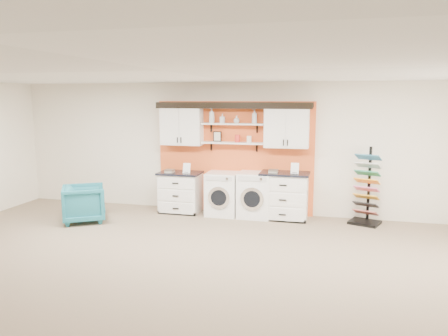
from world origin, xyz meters
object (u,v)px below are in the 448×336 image
(base_cabinet_left, at_px, (180,192))
(washer, at_px, (223,194))
(sample_rack, at_px, (366,199))
(dryer, at_px, (255,195))
(base_cabinet_right, at_px, (284,196))
(armchair, at_px, (84,203))

(base_cabinet_left, bearing_deg, washer, -0.20)
(sample_rack, bearing_deg, washer, -158.64)
(dryer, bearing_deg, base_cabinet_left, 179.88)
(base_cabinet_left, distance_m, dryer, 1.65)
(base_cabinet_right, distance_m, armchair, 4.07)
(washer, xyz_separation_m, sample_rack, (2.91, 0.03, 0.04))
(base_cabinet_left, xyz_separation_m, washer, (0.95, -0.00, 0.02))
(base_cabinet_right, distance_m, sample_rack, 1.60)
(base_cabinet_right, bearing_deg, dryer, -179.69)
(base_cabinet_left, distance_m, sample_rack, 3.86)
(base_cabinet_left, height_order, armchair, base_cabinet_left)
(dryer, xyz_separation_m, armchair, (-3.27, -1.18, -0.10))
(base_cabinet_right, relative_size, armchair, 1.22)
(base_cabinet_left, xyz_separation_m, dryer, (1.65, -0.00, 0.03))
(base_cabinet_right, height_order, washer, base_cabinet_right)
(base_cabinet_right, bearing_deg, base_cabinet_left, 180.00)
(base_cabinet_left, relative_size, sample_rack, 0.59)
(base_cabinet_right, xyz_separation_m, sample_rack, (1.60, 0.03, 0.01))
(base_cabinet_right, height_order, armchair, base_cabinet_right)
(armchair, bearing_deg, washer, -97.07)
(dryer, relative_size, sample_rack, 0.62)
(washer, height_order, armchair, washer)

